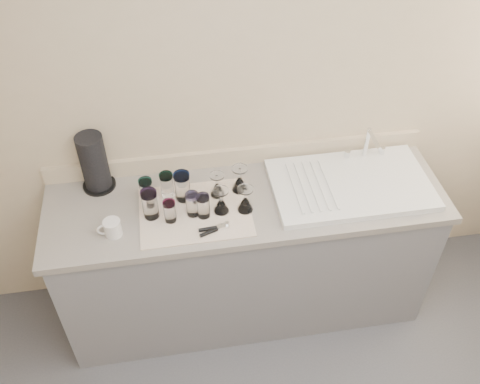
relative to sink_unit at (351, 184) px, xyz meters
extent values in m
cube|color=#C3AD8B|center=(-0.55, 0.30, 0.33)|extent=(3.50, 0.04, 2.50)
cube|color=slate|center=(-0.55, 0.00, -0.49)|extent=(2.00, 0.60, 0.86)
cube|color=gray|center=(-0.55, 0.00, -0.04)|extent=(2.06, 0.62, 0.04)
cube|color=white|center=(0.00, 0.00, 0.00)|extent=(0.82, 0.50, 0.03)
cylinder|color=silver|center=(0.14, 0.20, 0.11)|extent=(0.02, 0.02, 0.18)
cylinder|color=silver|center=(0.14, 0.12, 0.19)|extent=(0.02, 0.16, 0.02)
cylinder|color=silver|center=(0.04, 0.20, 0.04)|extent=(0.03, 0.03, 0.04)
cylinder|color=silver|center=(0.24, 0.20, 0.04)|extent=(0.03, 0.03, 0.04)
cube|color=white|center=(-0.82, -0.06, -0.02)|extent=(0.55, 0.42, 0.01)
cylinder|color=white|center=(-1.05, 0.06, 0.05)|extent=(0.06, 0.06, 0.12)
cylinder|color=#23B09D|center=(-1.05, 0.06, 0.12)|extent=(0.07, 0.07, 0.02)
cylinder|color=white|center=(-0.95, 0.08, 0.05)|extent=(0.07, 0.07, 0.12)
cylinder|color=#198065|center=(-0.95, 0.08, 0.12)|extent=(0.07, 0.07, 0.02)
cylinder|color=white|center=(-0.87, 0.04, 0.06)|extent=(0.08, 0.08, 0.14)
cylinder|color=blue|center=(-0.87, 0.04, 0.14)|extent=(0.08, 0.08, 0.02)
cylinder|color=white|center=(-1.04, -0.05, 0.06)|extent=(0.08, 0.08, 0.14)
cylinder|color=#633699|center=(-1.04, -0.05, 0.14)|extent=(0.08, 0.08, 0.02)
cylinder|color=white|center=(-0.95, -0.10, 0.04)|extent=(0.06, 0.06, 0.11)
cylinder|color=#E53289|center=(-0.95, -0.10, 0.10)|extent=(0.06, 0.06, 0.02)
cylinder|color=white|center=(-0.83, -0.07, 0.05)|extent=(0.06, 0.06, 0.12)
cylinder|color=#8D85C9|center=(-0.83, -0.07, 0.11)|extent=(0.07, 0.07, 0.02)
cylinder|color=white|center=(-0.78, -0.09, 0.05)|extent=(0.06, 0.06, 0.11)
cylinder|color=#A193E1|center=(-0.78, -0.09, 0.11)|extent=(0.07, 0.07, 0.02)
cone|color=white|center=(-0.70, 0.04, 0.02)|extent=(0.07, 0.07, 0.07)
cylinder|color=white|center=(-0.70, 0.04, 0.09)|extent=(0.01, 0.01, 0.06)
cylinder|color=white|center=(-0.70, 0.04, 0.12)|extent=(0.07, 0.07, 0.01)
cone|color=white|center=(-0.58, 0.06, 0.03)|extent=(0.08, 0.08, 0.08)
cylinder|color=white|center=(-0.58, 0.06, 0.10)|extent=(0.01, 0.01, 0.06)
cylinder|color=white|center=(-0.58, 0.06, 0.13)|extent=(0.08, 0.08, 0.01)
cone|color=white|center=(-0.69, -0.07, 0.03)|extent=(0.08, 0.08, 0.07)
cylinder|color=white|center=(-0.69, -0.07, 0.09)|extent=(0.01, 0.01, 0.06)
cylinder|color=white|center=(-0.69, -0.07, 0.12)|extent=(0.08, 0.08, 0.01)
cone|color=white|center=(-0.57, -0.09, 0.03)|extent=(0.08, 0.08, 0.07)
cylinder|color=white|center=(-0.57, -0.09, 0.09)|extent=(0.01, 0.01, 0.06)
cylinder|color=white|center=(-0.57, -0.09, 0.13)|extent=(0.08, 0.08, 0.01)
cube|color=silver|center=(-0.70, -0.19, 0.00)|extent=(0.06, 0.04, 0.02)
cylinder|color=black|center=(-0.76, -0.22, 0.00)|extent=(0.11, 0.06, 0.02)
cylinder|color=black|center=(-0.76, -0.20, 0.00)|extent=(0.12, 0.03, 0.02)
cylinder|color=silver|center=(-1.22, -0.14, 0.02)|extent=(0.09, 0.09, 0.09)
torus|color=silver|center=(-1.26, -0.15, 0.02)|extent=(0.07, 0.02, 0.06)
cylinder|color=black|center=(-1.30, 0.22, -0.01)|extent=(0.17, 0.17, 0.01)
cylinder|color=black|center=(-1.30, 0.22, 0.15)|extent=(0.14, 0.14, 0.31)
camera|label=1|loc=(-0.90, -1.94, 1.89)|focal=40.00mm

